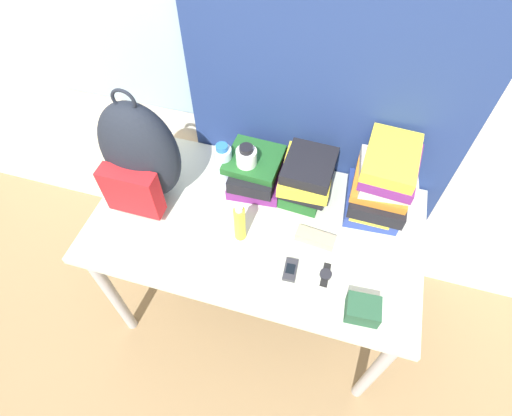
# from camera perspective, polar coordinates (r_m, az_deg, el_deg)

# --- Properties ---
(ground_plane) EXTENTS (12.00, 12.00, 0.00)m
(ground_plane) POSITION_cam_1_polar(r_m,az_deg,el_deg) (2.17, -2.89, -21.73)
(ground_plane) COLOR #8C704C
(wall_back) EXTENTS (6.00, 0.06, 2.50)m
(wall_back) POSITION_cam_1_polar(r_m,az_deg,el_deg) (1.58, 4.67, 21.11)
(wall_back) COLOR silver
(wall_back) RESTS_ON ground_plane
(curtain_blue) EXTENTS (1.11, 0.04, 2.50)m
(curtain_blue) POSITION_cam_1_polar(r_m,az_deg,el_deg) (1.52, 10.70, 18.81)
(curtain_blue) COLOR navy
(curtain_blue) RESTS_ON ground_plane
(desk) EXTENTS (1.31, 0.73, 0.78)m
(desk) POSITION_cam_1_polar(r_m,az_deg,el_deg) (1.68, -0.00, -3.98)
(desk) COLOR beige
(desk) RESTS_ON ground_plane
(backpack) EXTENTS (0.31, 0.26, 0.52)m
(backpack) POSITION_cam_1_polar(r_m,az_deg,el_deg) (1.59, -16.27, 7.12)
(backpack) COLOR #1E232D
(backpack) RESTS_ON desk
(book_stack_left) EXTENTS (0.24, 0.29, 0.14)m
(book_stack_left) POSITION_cam_1_polar(r_m,az_deg,el_deg) (1.68, 0.07, 5.47)
(book_stack_left) COLOR #6B2370
(book_stack_left) RESTS_ON desk
(book_stack_center) EXTENTS (0.21, 0.27, 0.19)m
(book_stack_center) POSITION_cam_1_polar(r_m,az_deg,el_deg) (1.63, 7.27, 4.50)
(book_stack_center) COLOR #1E5623
(book_stack_center) RESTS_ON desk
(book_stack_right) EXTENTS (0.25, 0.30, 0.31)m
(book_stack_right) POSITION_cam_1_polar(r_m,az_deg,el_deg) (1.60, 17.58, 3.48)
(book_stack_right) COLOR navy
(book_stack_right) RESTS_ON desk
(water_bottle) EXTENTS (0.07, 0.07, 0.21)m
(water_bottle) POSITION_cam_1_polar(r_m,az_deg,el_deg) (1.66, -4.66, 6.17)
(water_bottle) COLOR silver
(water_bottle) RESTS_ON desk
(sports_bottle) EXTENTS (0.08, 0.08, 0.24)m
(sports_bottle) POSITION_cam_1_polar(r_m,az_deg,el_deg) (1.63, -1.33, 5.62)
(sports_bottle) COLOR white
(sports_bottle) RESTS_ON desk
(sunscreen_bottle) EXTENTS (0.04, 0.04, 0.19)m
(sunscreen_bottle) POSITION_cam_1_polar(r_m,az_deg,el_deg) (1.49, -2.34, -2.15)
(sunscreen_bottle) COLOR yellow
(sunscreen_bottle) RESTS_ON desk
(cell_phone) EXTENTS (0.05, 0.09, 0.02)m
(cell_phone) POSITION_cam_1_polar(r_m,az_deg,el_deg) (1.48, 4.94, -8.78)
(cell_phone) COLOR #2D2D33
(cell_phone) RESTS_ON desk
(sunglasses_case) EXTENTS (0.15, 0.07, 0.04)m
(sunglasses_case) POSITION_cam_1_polar(r_m,az_deg,el_deg) (1.55, 8.46, -4.26)
(sunglasses_case) COLOR gray
(sunglasses_case) RESTS_ON desk
(camera_pouch) EXTENTS (0.12, 0.10, 0.07)m
(camera_pouch) POSITION_cam_1_polar(r_m,az_deg,el_deg) (1.43, 15.01, -13.84)
(camera_pouch) COLOR #234C33
(camera_pouch) RESTS_ON desk
(wristwatch) EXTENTS (0.04, 0.10, 0.01)m
(wristwatch) POSITION_cam_1_polar(r_m,az_deg,el_deg) (1.50, 9.92, -9.34)
(wristwatch) COLOR black
(wristwatch) RESTS_ON desk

